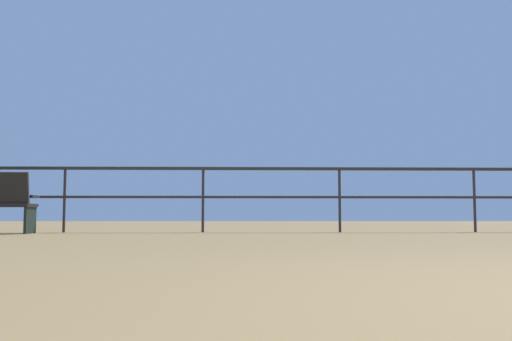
{
  "coord_description": "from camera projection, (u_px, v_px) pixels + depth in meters",
  "views": [
    {
      "loc": [
        -1.65,
        -1.43,
        0.26
      ],
      "look_at": [
        -1.4,
        7.43,
        0.97
      ],
      "focal_mm": 40.0,
      "sensor_mm": 36.0,
      "label": 1
    }
  ],
  "objects": [
    {
      "name": "pier_railing",
      "position": [
        339.0,
        184.0,
        9.41
      ],
      "size": [
        18.06,
        0.05,
        1.07
      ],
      "color": "#2F2726",
      "rests_on": "ground_plane"
    }
  ]
}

